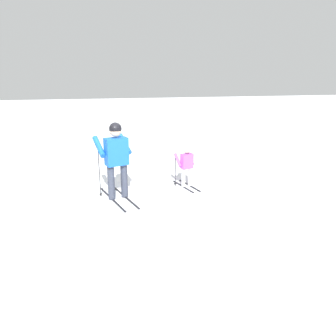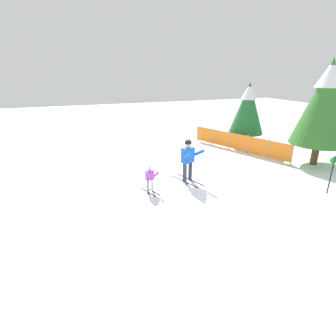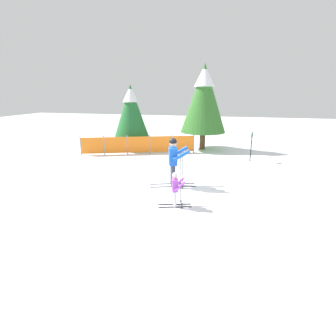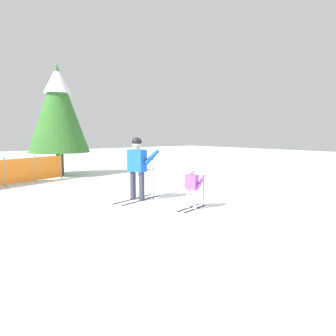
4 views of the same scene
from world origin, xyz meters
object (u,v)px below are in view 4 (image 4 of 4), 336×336
at_px(trail_marker, 139,156).
at_px(conifer_far, 58,107).
at_px(skier_child, 192,184).
at_px(skier_adult, 138,162).

bearing_deg(trail_marker, conifer_far, 138.90).
xyz_separation_m(conifer_far, trail_marker, (2.77, -2.42, -2.22)).
bearing_deg(skier_child, skier_adult, 87.73).
xyz_separation_m(skier_adult, trail_marker, (3.06, 4.55, -0.18)).
bearing_deg(conifer_far, trail_marker, -41.10).
bearing_deg(skier_child, trail_marker, 51.36).
xyz_separation_m(skier_child, trail_marker, (2.59, 6.39, 0.29)).
relative_size(skier_adult, trail_marker, 1.22).
bearing_deg(conifer_far, skier_child, -88.81).
height_order(skier_child, trail_marker, trail_marker).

